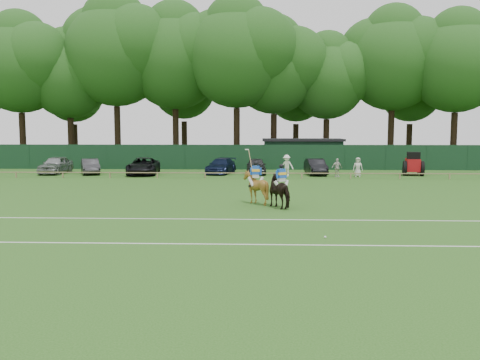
{
  "coord_description": "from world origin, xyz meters",
  "views": [
    {
      "loc": [
        1.57,
        -23.79,
        4.14
      ],
      "look_at": [
        0.5,
        3.0,
        1.4
      ],
      "focal_mm": 38.0,
      "sensor_mm": 36.0,
      "label": 1
    }
  ],
  "objects_px": {
    "spectator_left": "(287,166)",
    "spectator_right": "(358,167)",
    "suv_black": "(143,166)",
    "polo_ball": "(325,237)",
    "horse_dark": "(281,191)",
    "utility_shed": "(302,153)",
    "horse_chestnut": "(256,187)",
    "spectator_mid": "(337,168)",
    "sedan_grey": "(90,166)",
    "hatch_grey": "(256,166)",
    "sedan_navy": "(221,166)",
    "tractor": "(413,164)",
    "sedan_silver": "(56,165)",
    "estate_black": "(316,167)"
  },
  "relations": [
    {
      "from": "hatch_grey",
      "to": "estate_black",
      "type": "bearing_deg",
      "value": -7.54
    },
    {
      "from": "sedan_navy",
      "to": "hatch_grey",
      "type": "xyz_separation_m",
      "value": [
        3.2,
        -0.19,
        0.03
      ]
    },
    {
      "from": "horse_chestnut",
      "to": "hatch_grey",
      "type": "bearing_deg",
      "value": -87.34
    },
    {
      "from": "sedan_grey",
      "to": "spectator_right",
      "type": "height_order",
      "value": "spectator_right"
    },
    {
      "from": "spectator_right",
      "to": "horse_chestnut",
      "type": "bearing_deg",
      "value": -113.34
    },
    {
      "from": "spectator_left",
      "to": "spectator_right",
      "type": "distance_m",
      "value": 6.06
    },
    {
      "from": "horse_dark",
      "to": "utility_shed",
      "type": "relative_size",
      "value": 0.25
    },
    {
      "from": "suv_black",
      "to": "polo_ball",
      "type": "xyz_separation_m",
      "value": [
        12.93,
        -25.93,
        -0.71
      ]
    },
    {
      "from": "hatch_grey",
      "to": "spectator_right",
      "type": "bearing_deg",
      "value": -16.72
    },
    {
      "from": "utility_shed",
      "to": "horse_chestnut",
      "type": "bearing_deg",
      "value": -100.12
    },
    {
      "from": "polo_ball",
      "to": "spectator_left",
      "type": "bearing_deg",
      "value": 90.41
    },
    {
      "from": "spectator_right",
      "to": "suv_black",
      "type": "bearing_deg",
      "value": -179.05
    },
    {
      "from": "sedan_grey",
      "to": "polo_ball",
      "type": "bearing_deg",
      "value": -78.56
    },
    {
      "from": "hatch_grey",
      "to": "spectator_mid",
      "type": "bearing_deg",
      "value": -22.29
    },
    {
      "from": "polo_ball",
      "to": "sedan_navy",
      "type": "bearing_deg",
      "value": 102.57
    },
    {
      "from": "sedan_navy",
      "to": "utility_shed",
      "type": "bearing_deg",
      "value": 55.45
    },
    {
      "from": "horse_chestnut",
      "to": "sedan_silver",
      "type": "relative_size",
      "value": 0.39
    },
    {
      "from": "sedan_silver",
      "to": "suv_black",
      "type": "distance_m",
      "value": 8.24
    },
    {
      "from": "spectator_mid",
      "to": "horse_dark",
      "type": "bearing_deg",
      "value": -125.28
    },
    {
      "from": "horse_chestnut",
      "to": "tractor",
      "type": "xyz_separation_m",
      "value": [
        13.69,
        17.52,
        0.07
      ]
    },
    {
      "from": "horse_dark",
      "to": "sedan_silver",
      "type": "height_order",
      "value": "horse_dark"
    },
    {
      "from": "sedan_grey",
      "to": "hatch_grey",
      "type": "distance_m",
      "value": 15.04
    },
    {
      "from": "horse_chestnut",
      "to": "spectator_mid",
      "type": "distance_m",
      "value": 17.08
    },
    {
      "from": "suv_black",
      "to": "spectator_right",
      "type": "bearing_deg",
      "value": -9.0
    },
    {
      "from": "horse_chestnut",
      "to": "polo_ball",
      "type": "bearing_deg",
      "value": 109.57
    },
    {
      "from": "hatch_grey",
      "to": "spectator_mid",
      "type": "height_order",
      "value": "spectator_mid"
    },
    {
      "from": "horse_chestnut",
      "to": "sedan_navy",
      "type": "relative_size",
      "value": 0.38
    },
    {
      "from": "horse_chestnut",
      "to": "polo_ball",
      "type": "height_order",
      "value": "horse_chestnut"
    },
    {
      "from": "tractor",
      "to": "spectator_mid",
      "type": "bearing_deg",
      "value": -155.16
    },
    {
      "from": "suv_black",
      "to": "sedan_navy",
      "type": "xyz_separation_m",
      "value": [
        6.88,
        1.18,
        -0.06
      ]
    },
    {
      "from": "polo_ball",
      "to": "tractor",
      "type": "distance_m",
      "value": 28.42
    },
    {
      "from": "horse_chestnut",
      "to": "suv_black",
      "type": "bearing_deg",
      "value": -57.14
    },
    {
      "from": "horse_chestnut",
      "to": "spectator_left",
      "type": "bearing_deg",
      "value": -96.66
    },
    {
      "from": "spectator_mid",
      "to": "polo_ball",
      "type": "xyz_separation_m",
      "value": [
        -4.06,
        -24.36,
        -0.75
      ]
    },
    {
      "from": "sedan_grey",
      "to": "spectator_right",
      "type": "xyz_separation_m",
      "value": [
        23.75,
        -1.68,
        0.14
      ]
    },
    {
      "from": "spectator_mid",
      "to": "horse_chestnut",
      "type": "bearing_deg",
      "value": -130.91
    },
    {
      "from": "utility_shed",
      "to": "sedan_grey",
      "type": "bearing_deg",
      "value": -156.73
    },
    {
      "from": "sedan_grey",
      "to": "estate_black",
      "type": "distance_m",
      "value": 20.35
    },
    {
      "from": "horse_dark",
      "to": "utility_shed",
      "type": "height_order",
      "value": "utility_shed"
    },
    {
      "from": "suv_black",
      "to": "spectator_right",
      "type": "relative_size",
      "value": 3.29
    },
    {
      "from": "sedan_navy",
      "to": "tractor",
      "type": "height_order",
      "value": "tractor"
    },
    {
      "from": "hatch_grey",
      "to": "spectator_left",
      "type": "bearing_deg",
      "value": -39.88
    },
    {
      "from": "horse_dark",
      "to": "sedan_navy",
      "type": "bearing_deg",
      "value": -108.51
    },
    {
      "from": "spectator_left",
      "to": "utility_shed",
      "type": "relative_size",
      "value": 0.22
    },
    {
      "from": "horse_dark",
      "to": "estate_black",
      "type": "xyz_separation_m",
      "value": [
        3.84,
        19.01,
        -0.16
      ]
    },
    {
      "from": "spectator_right",
      "to": "spectator_mid",
      "type": "bearing_deg",
      "value": -166.9
    },
    {
      "from": "horse_dark",
      "to": "utility_shed",
      "type": "bearing_deg",
      "value": -128.78
    },
    {
      "from": "sedan_silver",
      "to": "spectator_right",
      "type": "xyz_separation_m",
      "value": [
        27.01,
        -1.91,
        0.03
      ]
    },
    {
      "from": "sedan_grey",
      "to": "spectator_left",
      "type": "bearing_deg",
      "value": -27.45
    },
    {
      "from": "horse_dark",
      "to": "utility_shed",
      "type": "xyz_separation_m",
      "value": [
        3.32,
        27.44,
        0.66
      ]
    }
  ]
}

